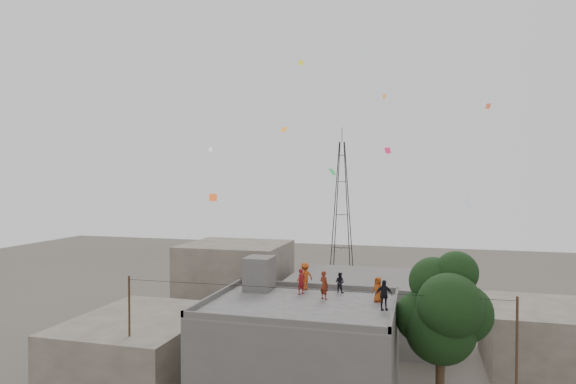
# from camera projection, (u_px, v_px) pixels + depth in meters

# --- Properties ---
(main_building) EXTENTS (10.00, 8.00, 6.10)m
(main_building) POSITION_uv_depth(u_px,v_px,m) (300.00, 360.00, 25.88)
(main_building) COLOR #54524F
(main_building) RESTS_ON ground
(parapet) EXTENTS (10.00, 8.00, 0.30)m
(parapet) POSITION_uv_depth(u_px,v_px,m) (301.00, 301.00, 25.80)
(parapet) COLOR #54524F
(parapet) RESTS_ON main_building
(stair_head_box) EXTENTS (1.60, 1.80, 2.00)m
(stair_head_box) POSITION_uv_depth(u_px,v_px,m) (259.00, 273.00, 29.13)
(stair_head_box) COLOR #54524F
(stair_head_box) RESTS_ON main_building
(neighbor_west) EXTENTS (8.00, 10.00, 4.00)m
(neighbor_west) POSITION_uv_depth(u_px,v_px,m) (141.00, 348.00, 30.72)
(neighbor_west) COLOR #5B5248
(neighbor_west) RESTS_ON ground
(neighbor_north) EXTENTS (12.00, 9.00, 5.00)m
(neighbor_north) POSITION_uv_depth(u_px,v_px,m) (366.00, 307.00, 38.87)
(neighbor_north) COLOR #54524F
(neighbor_north) RESTS_ON ground
(neighbor_northwest) EXTENTS (9.00, 8.00, 7.00)m
(neighbor_northwest) POSITION_uv_depth(u_px,v_px,m) (236.00, 282.00, 43.93)
(neighbor_northwest) COLOR #5B5248
(neighbor_northwest) RESTS_ON ground
(neighbor_east) EXTENTS (7.00, 8.00, 4.40)m
(neighbor_east) POSITION_uv_depth(u_px,v_px,m) (541.00, 339.00, 31.86)
(neighbor_east) COLOR #5B5248
(neighbor_east) RESTS_ON ground
(tree) EXTENTS (4.90, 4.60, 9.10)m
(tree) POSITION_uv_depth(u_px,v_px,m) (444.00, 311.00, 24.45)
(tree) COLOR black
(tree) RESTS_ON ground
(utility_line) EXTENTS (20.12, 0.62, 7.40)m
(utility_line) POSITION_uv_depth(u_px,v_px,m) (304.00, 355.00, 24.52)
(utility_line) COLOR black
(utility_line) RESTS_ON ground
(transmission_tower) EXTENTS (2.97, 2.97, 20.01)m
(transmission_tower) POSITION_uv_depth(u_px,v_px,m) (342.00, 208.00, 65.37)
(transmission_tower) COLOR black
(transmission_tower) RESTS_ON ground
(person_red_adult) EXTENTS (0.69, 0.63, 1.58)m
(person_red_adult) POSITION_uv_depth(u_px,v_px,m) (324.00, 285.00, 26.81)
(person_red_adult) COLOR #621E0F
(person_red_adult) RESTS_ON main_building
(person_orange_child) EXTENTS (0.79, 0.71, 1.36)m
(person_orange_child) POSITION_uv_depth(u_px,v_px,m) (378.00, 290.00, 26.20)
(person_orange_child) COLOR #A04012
(person_orange_child) RESTS_ON main_building
(person_dark_child) EXTENTS (0.70, 0.63, 1.20)m
(person_dark_child) POSITION_uv_depth(u_px,v_px,m) (340.00, 282.00, 28.41)
(person_dark_child) COLOR black
(person_dark_child) RESTS_ON main_building
(person_dark_adult) EXTENTS (0.98, 0.67, 1.55)m
(person_dark_adult) POSITION_uv_depth(u_px,v_px,m) (384.00, 295.00, 24.55)
(person_dark_adult) COLOR black
(person_dark_adult) RESTS_ON main_building
(person_orange_adult) EXTENTS (1.21, 1.19, 1.67)m
(person_orange_adult) POSITION_uv_depth(u_px,v_px,m) (305.00, 276.00, 29.04)
(person_orange_adult) COLOR #AC4313
(person_orange_adult) RESTS_ON main_building
(person_red_child) EXTENTS (0.58, 0.65, 1.48)m
(person_red_child) POSITION_uv_depth(u_px,v_px,m) (301.00, 281.00, 28.01)
(person_red_child) COLOR maroon
(person_red_child) RESTS_ON main_building
(kites) EXTENTS (21.53, 11.03, 11.90)m
(kites) POSITION_uv_depth(u_px,v_px,m) (337.00, 140.00, 33.73)
(kites) COLOR #FF5A1A
(kites) RESTS_ON ground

